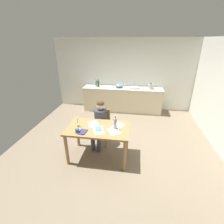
# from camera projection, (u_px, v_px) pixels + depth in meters

# --- Properties ---
(ground_plane) EXTENTS (5.20, 5.20, 0.04)m
(ground_plane) POSITION_uv_depth(u_px,v_px,m) (114.00, 144.00, 4.32)
(ground_plane) COLOR #7A6B56
(wall_back) EXTENTS (5.20, 0.12, 2.60)m
(wall_back) POSITION_uv_depth(u_px,v_px,m) (124.00, 75.00, 6.12)
(wall_back) COLOR silver
(wall_back) RESTS_ON ground
(kitchen_counter) EXTENTS (2.91, 0.64, 0.90)m
(kitchen_counter) POSITION_uv_depth(u_px,v_px,m) (122.00, 99.00, 6.15)
(kitchen_counter) COLOR beige
(kitchen_counter) RESTS_ON ground
(dining_table) EXTENTS (1.36, 0.81, 0.78)m
(dining_table) POSITION_uv_depth(u_px,v_px,m) (98.00, 132.00, 3.58)
(dining_table) COLOR #9E7042
(dining_table) RESTS_ON ground
(chair_at_table) EXTENTS (0.45, 0.45, 0.89)m
(chair_at_table) POSITION_uv_depth(u_px,v_px,m) (102.00, 124.00, 4.23)
(chair_at_table) COLOR #9E7042
(chair_at_table) RESTS_ON ground
(person_seated) EXTENTS (0.38, 0.62, 1.19)m
(person_seated) POSITION_uv_depth(u_px,v_px,m) (100.00, 121.00, 4.03)
(person_seated) COLOR #333842
(person_seated) RESTS_ON ground
(coffee_mug) EXTENTS (0.12, 0.08, 0.09)m
(coffee_mug) POSITION_uv_depth(u_px,v_px,m) (77.00, 131.00, 3.32)
(coffee_mug) COLOR #33598C
(coffee_mug) RESTS_ON dining_table
(candlestick) EXTENTS (0.06, 0.06, 0.24)m
(candlestick) POSITION_uv_depth(u_px,v_px,m) (78.00, 124.00, 3.54)
(candlestick) COLOR gold
(candlestick) RESTS_ON dining_table
(book_magazine) EXTENTS (0.17, 0.22, 0.02)m
(book_magazine) POSITION_uv_depth(u_px,v_px,m) (83.00, 132.00, 3.35)
(book_magazine) COLOR navy
(book_magazine) RESTS_ON dining_table
(book_cookery) EXTENTS (0.18, 0.22, 0.02)m
(book_cookery) POSITION_uv_depth(u_px,v_px,m) (98.00, 129.00, 3.46)
(book_cookery) COLOR teal
(book_cookery) RESTS_ON dining_table
(paper_letter) EXTENTS (0.34, 0.36, 0.00)m
(paper_letter) POSITION_uv_depth(u_px,v_px,m) (114.00, 131.00, 3.39)
(paper_letter) COLOR white
(paper_letter) RESTS_ON dining_table
(paper_bill) EXTENTS (0.31, 0.36, 0.00)m
(paper_bill) POSITION_uv_depth(u_px,v_px,m) (93.00, 124.00, 3.68)
(paper_bill) COLOR white
(paper_bill) RESTS_ON dining_table
(paper_envelope) EXTENTS (0.32, 0.36, 0.00)m
(paper_envelope) POSITION_uv_depth(u_px,v_px,m) (118.00, 126.00, 3.59)
(paper_envelope) COLOR white
(paper_envelope) RESTS_ON dining_table
(paper_receipt) EXTENTS (0.30, 0.35, 0.00)m
(paper_receipt) POSITION_uv_depth(u_px,v_px,m) (99.00, 130.00, 3.42)
(paper_receipt) COLOR white
(paper_receipt) RESTS_ON dining_table
(wine_bottle_on_table) EXTENTS (0.07, 0.07, 0.30)m
(wine_bottle_on_table) POSITION_uv_depth(u_px,v_px,m) (115.00, 123.00, 3.44)
(wine_bottle_on_table) COLOR #8C999E
(wine_bottle_on_table) RESTS_ON dining_table
(sink_unit) EXTENTS (0.36, 0.36, 0.24)m
(sink_unit) POSITION_uv_depth(u_px,v_px,m) (135.00, 88.00, 5.89)
(sink_unit) COLOR #B2B7BC
(sink_unit) RESTS_ON kitchen_counter
(bottle_oil) EXTENTS (0.07, 0.07, 0.27)m
(bottle_oil) POSITION_uv_depth(u_px,v_px,m) (96.00, 83.00, 6.09)
(bottle_oil) COLOR #8C999E
(bottle_oil) RESTS_ON kitchen_counter
(bottle_vinegar) EXTENTS (0.06, 0.06, 0.29)m
(bottle_vinegar) POSITION_uv_depth(u_px,v_px,m) (98.00, 84.00, 6.01)
(bottle_vinegar) COLOR #194C23
(bottle_vinegar) RESTS_ON kitchen_counter
(mixing_bowl) EXTENTS (0.27, 0.27, 0.12)m
(mixing_bowl) POSITION_uv_depth(u_px,v_px,m) (119.00, 86.00, 5.97)
(mixing_bowl) COLOR #668C99
(mixing_bowl) RESTS_ON kitchen_counter
(stovetop_kettle) EXTENTS (0.18, 0.18, 0.22)m
(stovetop_kettle) POSITION_uv_depth(u_px,v_px,m) (151.00, 86.00, 5.78)
(stovetop_kettle) COLOR #B7BABF
(stovetop_kettle) RESTS_ON kitchen_counter
(wine_glass_near_sink) EXTENTS (0.07, 0.07, 0.15)m
(wine_glass_near_sink) POSITION_uv_depth(u_px,v_px,m) (125.00, 84.00, 6.04)
(wine_glass_near_sink) COLOR silver
(wine_glass_near_sink) RESTS_ON kitchen_counter
(wine_glass_by_kettle) EXTENTS (0.07, 0.07, 0.15)m
(wine_glass_by_kettle) POSITION_uv_depth(u_px,v_px,m) (122.00, 84.00, 6.06)
(wine_glass_by_kettle) COLOR silver
(wine_glass_by_kettle) RESTS_ON kitchen_counter
(wine_glass_back_left) EXTENTS (0.07, 0.07, 0.15)m
(wine_glass_back_left) POSITION_uv_depth(u_px,v_px,m) (119.00, 84.00, 6.07)
(wine_glass_back_left) COLOR silver
(wine_glass_back_left) RESTS_ON kitchen_counter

